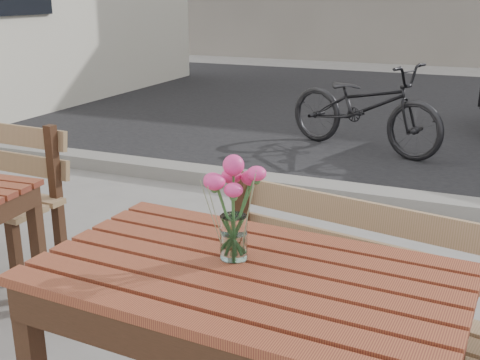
# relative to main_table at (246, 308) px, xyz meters

# --- Properties ---
(street) EXTENTS (30.00, 8.12, 0.12)m
(street) POSITION_rel_main_table_xyz_m (0.09, 5.02, -0.63)
(street) COLOR black
(street) RESTS_ON ground
(main_table) EXTENTS (1.33, 0.83, 0.79)m
(main_table) POSITION_rel_main_table_xyz_m (0.00, 0.00, 0.00)
(main_table) COLOR maroon
(main_table) RESTS_ON ground
(main_bench) EXTENTS (1.45, 0.66, 0.87)m
(main_bench) POSITION_rel_main_table_xyz_m (0.28, 0.57, -0.14)
(main_bench) COLOR olive
(main_bench) RESTS_ON ground
(main_vase) EXTENTS (0.18, 0.18, 0.34)m
(main_vase) POSITION_rel_main_table_xyz_m (-0.07, 0.06, 0.34)
(main_vase) COLOR white
(main_vase) RESTS_ON main_table
(bicycle) EXTENTS (1.86, 1.17, 0.92)m
(bicycle) POSITION_rel_main_table_xyz_m (-0.59, 4.59, -0.20)
(bicycle) COLOR black
(bicycle) RESTS_ON ground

